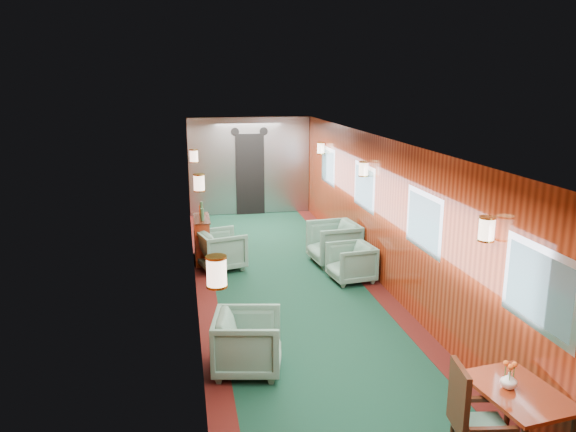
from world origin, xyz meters
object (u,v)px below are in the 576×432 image
at_px(dining_table, 517,401).
at_px(armchair_right_far, 334,243).
at_px(credenza, 202,238).
at_px(side_chair, 471,418).
at_px(armchair_left_near, 248,343).
at_px(armchair_right_near, 351,263).
at_px(armchair_left_far, 222,250).

relative_size(dining_table, armchair_right_far, 1.16).
bearing_deg(credenza, armchair_right_far, -14.48).
xyz_separation_m(side_chair, armchair_right_far, (0.38, 5.72, -0.17)).
relative_size(armchair_left_near, armchair_right_near, 1.11).
distance_m(side_chair, armchair_left_far, 6.02).
bearing_deg(armchair_right_far, dining_table, -4.80).
height_order(credenza, armchair_right_near, credenza).
xyz_separation_m(armchair_left_near, armchair_left_far, (-0.03, 3.68, -0.00)).
distance_m(dining_table, armchair_left_near, 2.91).
bearing_deg(armchair_left_near, armchair_right_near, -26.85).
distance_m(side_chair, armchair_right_far, 5.74).
bearing_deg(armchair_left_far, armchair_left_near, 165.14).
relative_size(armchair_left_near, armchair_left_far, 1.01).
bearing_deg(armchair_left_near, side_chair, -131.74).
relative_size(credenza, armchair_right_near, 1.57).
xyz_separation_m(armchair_left_far, armchair_right_near, (2.07, -1.03, -0.03)).
height_order(dining_table, armchair_right_near, dining_table).
xyz_separation_m(side_chair, armchair_right_near, (0.42, 4.76, -0.24)).
bearing_deg(dining_table, armchair_left_far, 103.69).
height_order(armchair_left_near, armchair_right_near, armchair_left_near).
relative_size(armchair_left_far, armchair_right_near, 1.10).
height_order(side_chair, credenza, credenza).
xyz_separation_m(dining_table, armchair_left_far, (-2.16, 5.66, -0.22)).
bearing_deg(credenza, armchair_left_near, -85.17).
distance_m(credenza, armchair_left_far, 0.64).
relative_size(credenza, armchair_left_near, 1.42).
relative_size(dining_table, credenza, 0.89).
xyz_separation_m(armchair_left_far, armchair_right_far, (2.03, -0.07, 0.04)).
bearing_deg(armchair_right_near, armchair_left_far, -123.65).
bearing_deg(dining_table, side_chair, -172.45).
height_order(armchair_left_near, armchair_left_far, armchair_left_near).
xyz_separation_m(dining_table, armchair_right_near, (-0.09, 4.62, -0.25)).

